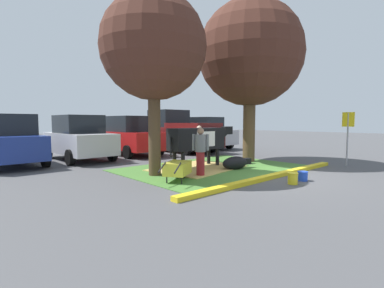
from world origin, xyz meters
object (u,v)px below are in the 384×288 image
object	(u,v)px
cow_holstein	(199,139)
person_handler	(201,151)
person_visitor_near	(199,143)
wheelbarrow	(178,168)
sedan_silver	(79,138)
sedan_red	(129,136)
pickup_truck_maroon	(178,132)
sedan_blue	(9,141)
calf_lying	(236,163)
parking_sign	(348,128)
bucket_blue	(303,176)
hatchback_white	(203,133)
shade_tree_left	(154,48)
shade_tree_right	(250,54)
bucket_yellow	(293,178)

from	to	relation	value
cow_holstein	person_handler	bearing A→B (deg)	-132.02
cow_holstein	person_visitor_near	distance (m)	1.43
wheelbarrow	sedan_silver	size ratio (longest dim) A/B	0.34
sedan_red	pickup_truck_maroon	world-z (taller)	pickup_truck_maroon
wheelbarrow	sedan_blue	world-z (taller)	sedan_blue
cow_holstein	person_handler	world-z (taller)	person_handler
calf_lying	parking_sign	size ratio (longest dim) A/B	0.63
bucket_blue	sedan_silver	bearing A→B (deg)	109.28
sedan_red	hatchback_white	bearing A→B (deg)	-0.42
bucket_blue	shade_tree_left	bearing A→B (deg)	127.50
parking_sign	sedan_red	bearing A→B (deg)	115.91
calf_lying	sedan_red	distance (m)	6.73
shade_tree_right	person_handler	xyz separation A→B (m)	(-3.86, -0.98, -3.76)
shade_tree_right	cow_holstein	world-z (taller)	shade_tree_right
shade_tree_right	sedan_red	distance (m)	7.25
person_handler	sedan_blue	size ratio (longest dim) A/B	0.35
pickup_truck_maroon	hatchback_white	distance (m)	2.48
person_visitor_near	pickup_truck_maroon	size ratio (longest dim) A/B	0.29
cow_holstein	pickup_truck_maroon	size ratio (longest dim) A/B	0.58
cow_holstein	sedan_silver	size ratio (longest dim) A/B	0.71
person_handler	pickup_truck_maroon	world-z (taller)	pickup_truck_maroon
wheelbarrow	hatchback_white	size ratio (longest dim) A/B	0.34
person_handler	sedan_red	distance (m)	6.86
sedan_silver	pickup_truck_maroon	distance (m)	5.67
shade_tree_right	sedan_red	xyz separation A→B (m)	(-2.55, 5.75, -3.60)
calf_lying	wheelbarrow	size ratio (longest dim) A/B	0.88
cow_holstein	person_handler	size ratio (longest dim) A/B	2.04
bucket_yellow	sedan_blue	bearing A→B (deg)	119.26
person_handler	sedan_red	bearing A→B (deg)	79.01
shade_tree_left	sedan_silver	distance (m)	6.22
person_visitor_near	bucket_blue	world-z (taller)	person_visitor_near
sedan_silver	parking_sign	bearing A→B (deg)	-51.20
calf_lying	wheelbarrow	xyz separation A→B (m)	(-2.87, -0.19, 0.15)
shade_tree_left	sedan_blue	distance (m)	7.04
bucket_yellow	sedan_blue	xyz separation A→B (m)	(-5.15, 9.19, 0.82)
shade_tree_right	bucket_blue	world-z (taller)	shade_tree_right
person_handler	sedan_blue	bearing A→B (deg)	121.14
calf_lying	parking_sign	world-z (taller)	parking_sign
cow_holstein	sedan_red	bearing A→B (deg)	88.51
bucket_blue	calf_lying	bearing A→B (deg)	88.33
person_visitor_near	sedan_blue	world-z (taller)	sedan_blue
cow_holstein	sedan_red	size ratio (longest dim) A/B	0.71
shade_tree_left	pickup_truck_maroon	bearing A→B (deg)	44.93
shade_tree_right	parking_sign	xyz separation A→B (m)	(1.85, -3.31, -3.10)
calf_lying	bucket_yellow	size ratio (longest dim) A/B	4.10
shade_tree_right	pickup_truck_maroon	size ratio (longest dim) A/B	1.26
wheelbarrow	hatchback_white	xyz separation A→B (m)	(7.77, 6.82, 0.60)
bucket_blue	hatchback_white	bearing A→B (deg)	61.56
shade_tree_left	shade_tree_right	xyz separation A→B (m)	(4.85, -0.11, 0.55)
shade_tree_left	bucket_yellow	xyz separation A→B (m)	(2.11, -3.61, -3.86)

